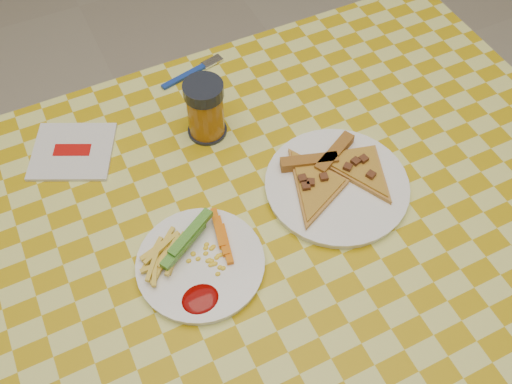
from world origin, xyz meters
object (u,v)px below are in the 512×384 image
(table, at_px, (256,249))
(plate_left, at_px, (201,265))
(drink_glass, at_px, (205,110))
(plate_right, at_px, (337,186))

(table, relative_size, plate_left, 6.44)
(table, distance_m, drink_glass, 0.26)
(table, height_order, plate_right, plate_right)
(table, height_order, drink_glass, drink_glass)
(plate_right, bearing_deg, plate_left, -171.93)
(table, xyz_separation_m, plate_right, (0.16, 0.01, 0.08))
(plate_left, distance_m, drink_glass, 0.29)
(drink_glass, bearing_deg, plate_right, -55.51)
(plate_left, bearing_deg, drink_glass, 64.88)
(plate_right, height_order, drink_glass, drink_glass)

